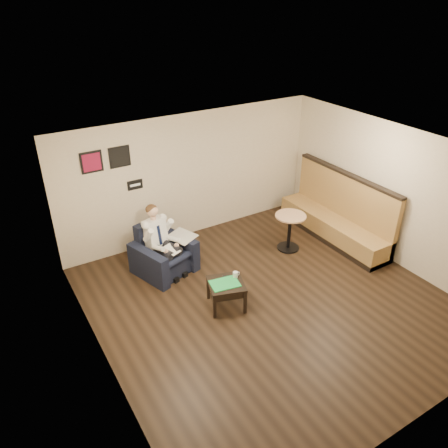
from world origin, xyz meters
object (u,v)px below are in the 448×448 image
side_table (226,294)px  green_folder (225,284)px  armchair (164,250)px  seated_man (167,245)px  smartphone (227,276)px  coffee_mug (235,275)px  cafe_table (289,232)px  banquette (335,208)px

side_table → green_folder: (-0.04, -0.01, 0.26)m
armchair → green_folder: armchair is taller
side_table → green_folder: green_folder is taller
seated_man → armchair: bearing=90.0°
green_folder → side_table: bearing=15.8°
smartphone → armchair: bearing=140.7°
coffee_mug → smartphone: bearing=145.0°
seated_man → cafe_table: 2.69m
seated_man → banquette: size_ratio=0.46×
green_folder → cafe_table: (2.22, 0.96, -0.10)m
side_table → smartphone: 0.32m
green_folder → banquette: size_ratio=0.17×
armchair → seated_man: seated_man is taller
armchair → side_table: (0.49, -1.57, -0.24)m
side_table → coffee_mug: coffee_mug is taller
armchair → smartphone: (0.60, -1.42, 0.01)m
armchair → smartphone: bearing=-84.7°
side_table → banquette: (3.33, 0.80, 0.49)m
smartphone → banquette: bearing=39.3°
green_folder → cafe_table: bearing=23.4°
seated_man → green_folder: (0.41, -1.46, -0.17)m
side_table → coffee_mug: 0.39m
side_table → smartphone: bearing=54.7°
cafe_table → banquette: bearing=-7.0°
cafe_table → coffee_mug: bearing=-155.7°
coffee_mug → banquette: bearing=13.4°
coffee_mug → banquette: (3.10, 0.74, 0.19)m
coffee_mug → smartphone: 0.16m
green_folder → banquette: (3.37, 0.81, 0.24)m
coffee_mug → green_folder: bearing=-164.2°
coffee_mug → smartphone: size_ratio=0.68×
banquette → armchair: bearing=168.7°
coffee_mug → banquette: 3.20m
seated_man → banquette: banquette is taller
coffee_mug → cafe_table: 2.14m
green_folder → cafe_table: size_ratio=0.61×
seated_man → side_table: (0.45, -1.45, -0.42)m
coffee_mug → cafe_table: bearing=24.3°
seated_man → side_table: size_ratio=2.20×
seated_man → side_table: seated_man is taller
seated_man → side_table: bearing=-90.3°
seated_man → smartphone: 1.42m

